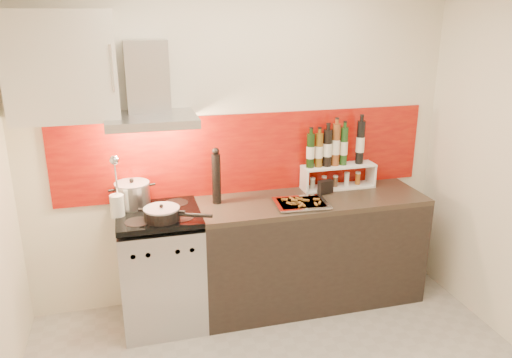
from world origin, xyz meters
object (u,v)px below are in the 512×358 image
object	(u,v)px
range_stove	(162,269)
pepper_mill	(216,177)
counter	(310,250)
baking_tray	(301,203)
saute_pan	(163,214)
stock_pot	(133,194)

from	to	relation	value
range_stove	pepper_mill	xyz separation A→B (m)	(0.45, 0.10, 0.67)
range_stove	pepper_mill	world-z (taller)	pepper_mill
counter	baking_tray	world-z (taller)	baking_tray
counter	pepper_mill	bearing A→B (deg)	172.83
saute_pan	baking_tray	size ratio (longest dim) A/B	1.11
stock_pot	baking_tray	bearing A→B (deg)	-12.78
pepper_mill	range_stove	bearing A→B (deg)	-167.76
range_stove	baking_tray	size ratio (longest dim) A/B	2.17
range_stove	baking_tray	world-z (taller)	baking_tray
pepper_mill	baking_tray	distance (m)	0.67
stock_pot	range_stove	bearing A→B (deg)	-44.45
counter	pepper_mill	size ratio (longest dim) A/B	4.12
pepper_mill	baking_tray	size ratio (longest dim) A/B	1.04
baking_tray	pepper_mill	bearing A→B (deg)	160.64
stock_pot	pepper_mill	bearing A→B (deg)	-5.99
range_stove	stock_pot	size ratio (longest dim) A/B	3.54
saute_pan	baking_tray	world-z (taller)	saute_pan
range_stove	counter	xyz separation A→B (m)	(1.20, 0.00, 0.01)
counter	saute_pan	xyz separation A→B (m)	(-1.17, -0.16, 0.51)
counter	stock_pot	size ratio (longest dim) A/B	7.00
baking_tray	counter	bearing A→B (deg)	41.13
stock_pot	saute_pan	distance (m)	0.37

